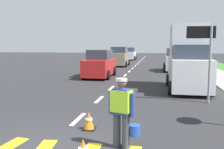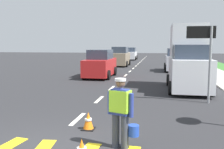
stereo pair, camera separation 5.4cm
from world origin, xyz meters
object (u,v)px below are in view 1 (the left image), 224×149
(lane_direction_sign, at_px, (205,46))
(delivery_truck, at_px, (188,60))
(road_worker, at_px, (122,110))
(car_oncoming_third, at_px, (130,54))
(car_oncoming_second, at_px, (119,57))
(traffic_cone_far, at_px, (89,121))
(car_parked_far, at_px, (175,61))
(car_oncoming_lead, at_px, (100,64))

(lane_direction_sign, height_order, delivery_truck, delivery_truck)
(road_worker, bearing_deg, car_oncoming_third, 95.99)
(car_oncoming_second, bearing_deg, traffic_cone_far, -83.60)
(road_worker, relative_size, lane_direction_sign, 0.52)
(lane_direction_sign, distance_m, car_parked_far, 12.91)
(car_oncoming_lead, xyz_separation_m, car_oncoming_second, (-0.07, 10.21, 0.06))
(car_oncoming_lead, xyz_separation_m, car_oncoming_third, (-0.15, 22.15, -0.04))
(lane_direction_sign, xyz_separation_m, traffic_cone_far, (-3.81, -4.12, -2.15))
(road_worker, xyz_separation_m, car_parked_far, (2.36, 18.08, 0.05))
(car_parked_far, height_order, car_oncoming_lead, car_parked_far)
(lane_direction_sign, bearing_deg, delivery_truck, 95.14)
(road_worker, distance_m, car_oncoming_second, 23.10)
(car_oncoming_second, bearing_deg, car_oncoming_lead, -89.61)
(traffic_cone_far, bearing_deg, lane_direction_sign, 47.25)
(road_worker, relative_size, car_oncoming_second, 0.39)
(lane_direction_sign, relative_size, delivery_truck, 0.70)
(traffic_cone_far, bearing_deg, road_worker, -44.94)
(car_parked_far, bearing_deg, road_worker, -97.42)
(lane_direction_sign, height_order, car_oncoming_second, lane_direction_sign)
(traffic_cone_far, distance_m, delivery_truck, 8.18)
(road_worker, height_order, car_parked_far, car_parked_far)
(lane_direction_sign, height_order, traffic_cone_far, lane_direction_sign)
(lane_direction_sign, distance_m, delivery_truck, 3.24)
(traffic_cone_far, bearing_deg, delivery_truck, 64.05)
(car_oncoming_third, xyz_separation_m, car_oncoming_second, (0.08, -11.94, 0.10))
(traffic_cone_far, distance_m, car_oncoming_third, 33.73)
(lane_direction_sign, height_order, car_parked_far, lane_direction_sign)
(delivery_truck, bearing_deg, traffic_cone_far, -115.95)
(road_worker, relative_size, car_parked_far, 0.42)
(traffic_cone_far, relative_size, car_oncoming_second, 0.12)
(traffic_cone_far, height_order, delivery_truck, delivery_truck)
(lane_direction_sign, distance_m, car_oncoming_lead, 9.71)
(delivery_truck, bearing_deg, road_worker, -105.96)
(lane_direction_sign, bearing_deg, car_oncoming_lead, 130.00)
(traffic_cone_far, bearing_deg, car_oncoming_third, 94.27)
(road_worker, relative_size, car_oncoming_lead, 0.40)
(traffic_cone_far, bearing_deg, car_oncoming_second, 96.40)
(road_worker, distance_m, traffic_cone_far, 1.74)
(lane_direction_sign, distance_m, car_oncoming_third, 30.21)
(car_parked_far, distance_m, car_oncoming_second, 7.58)
(road_worker, bearing_deg, lane_direction_sign, 62.98)
(lane_direction_sign, xyz_separation_m, delivery_truck, (-0.28, 3.13, -0.80))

